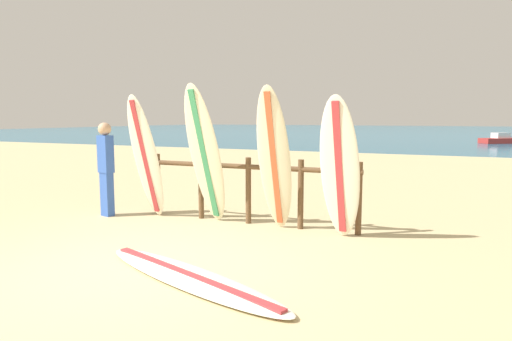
# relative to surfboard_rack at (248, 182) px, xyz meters

# --- Properties ---
(ground_plane) EXTENTS (120.00, 120.00, 0.00)m
(ground_plane) POSITION_rel_surfboard_rack_xyz_m (-0.27, -2.57, -0.67)
(ground_plane) COLOR #CCB784
(ocean_water) EXTENTS (120.00, 80.00, 0.01)m
(ocean_water) POSITION_rel_surfboard_rack_xyz_m (-0.27, 55.43, -0.67)
(ocean_water) COLOR #196B93
(ocean_water) RESTS_ON ground
(surfboard_rack) EXTENTS (3.65, 0.09, 1.07)m
(surfboard_rack) POSITION_rel_surfboard_rack_xyz_m (0.00, 0.00, 0.00)
(surfboard_rack) COLOR brown
(surfboard_rack) RESTS_ON ground
(surfboard_leaning_far_left) EXTENTS (0.49, 0.73, 2.08)m
(surfboard_leaning_far_left) POSITION_rel_surfboard_rack_xyz_m (-1.68, -0.44, 0.37)
(surfboard_leaning_far_left) COLOR white
(surfboard_leaning_far_left) RESTS_ON ground
(surfboard_leaning_left) EXTENTS (0.61, 0.82, 2.23)m
(surfboard_leaning_left) POSITION_rel_surfboard_rack_xyz_m (-0.57, -0.38, 0.44)
(surfboard_leaning_left) COLOR beige
(surfboard_leaning_left) RESTS_ON ground
(surfboard_leaning_center_left) EXTENTS (0.54, 0.80, 2.17)m
(surfboard_leaning_center_left) POSITION_rel_surfboard_rack_xyz_m (0.60, -0.38, 0.41)
(surfboard_leaning_center_left) COLOR beige
(surfboard_leaning_center_left) RESTS_ON ground
(surfboard_leaning_center) EXTENTS (0.58, 0.64, 2.01)m
(surfboard_leaning_center) POSITION_rel_surfboard_rack_xyz_m (1.59, -0.42, 0.34)
(surfboard_leaning_center) COLOR white
(surfboard_leaning_center) RESTS_ON ground
(surfboard_lying_on_sand) EXTENTS (2.88, 1.46, 0.08)m
(surfboard_lying_on_sand) POSITION_rel_surfboard_rack_xyz_m (0.53, -2.59, -0.64)
(surfboard_lying_on_sand) COLOR white
(surfboard_lying_on_sand) RESTS_ON ground
(beachgoer_standing) EXTENTS (0.29, 0.22, 1.62)m
(beachgoer_standing) POSITION_rel_surfboard_rack_xyz_m (-2.48, -0.51, 0.22)
(beachgoer_standing) COLOR #3359B2
(beachgoer_standing) RESTS_ON ground
(small_boat_offshore) EXTENTS (2.74, 2.37, 0.71)m
(small_boat_offshore) POSITION_rel_surfboard_rack_xyz_m (5.62, 27.54, -0.42)
(small_boat_offshore) COLOR #B22D28
(small_boat_offshore) RESTS_ON ocean_water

